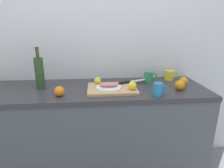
# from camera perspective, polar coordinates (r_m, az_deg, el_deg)

# --- Properties ---
(back_wall) EXTENTS (3.20, 0.05, 2.50)m
(back_wall) POSITION_cam_1_polar(r_m,az_deg,el_deg) (1.89, -6.80, 12.05)
(back_wall) COLOR silver
(back_wall) RESTS_ON ground_plane
(kitchen_counter) EXTENTS (2.00, 0.60, 0.90)m
(kitchen_counter) POSITION_cam_1_polar(r_m,az_deg,el_deg) (1.84, -6.17, -14.62)
(kitchen_counter) COLOR #4C5159
(kitchen_counter) RESTS_ON ground_plane
(cutting_board) EXTENTS (0.40, 0.31, 0.02)m
(cutting_board) POSITION_cam_1_polar(r_m,az_deg,el_deg) (1.59, 0.00, -1.37)
(cutting_board) COLOR tan
(cutting_board) RESTS_ON kitchen_counter
(white_plate) EXTENTS (0.21, 0.21, 0.01)m
(white_plate) POSITION_cam_1_polar(r_m,az_deg,el_deg) (1.57, -0.97, -1.03)
(white_plate) COLOR white
(white_plate) RESTS_ON cutting_board
(fish_fillet) EXTENTS (0.15, 0.07, 0.04)m
(fish_fillet) POSITION_cam_1_polar(r_m,az_deg,el_deg) (1.56, -0.97, -0.14)
(fish_fillet) COLOR tan
(fish_fillet) RESTS_ON white_plate
(chef_knife) EXTENTS (0.28, 0.14, 0.02)m
(chef_knife) POSITION_cam_1_polar(r_m,az_deg,el_deg) (1.72, 5.26, 0.65)
(chef_knife) COLOR silver
(chef_knife) RESTS_ON cutting_board
(lemon_0) EXTENTS (0.07, 0.07, 0.07)m
(lemon_0) POSITION_cam_1_polar(r_m,az_deg,el_deg) (1.54, 6.11, -0.47)
(lemon_0) COLOR yellow
(lemon_0) RESTS_ON cutting_board
(lemon_1) EXTENTS (0.06, 0.06, 0.06)m
(lemon_1) POSITION_cam_1_polar(r_m,az_deg,el_deg) (1.69, -4.32, 1.04)
(lemon_1) COLOR yellow
(lemon_1) RESTS_ON cutting_board
(wine_bottle) EXTENTS (0.07, 0.07, 0.35)m
(wine_bottle) POSITION_cam_1_polar(r_m,az_deg,el_deg) (1.72, -20.80, 3.34)
(wine_bottle) COLOR #2D4723
(wine_bottle) RESTS_ON kitchen_counter
(coffee_mug_0) EXTENTS (0.13, 0.09, 0.10)m
(coffee_mug_0) POSITION_cam_1_polar(r_m,az_deg,el_deg) (1.83, 10.87, 2.14)
(coffee_mug_0) COLOR #338C59
(coffee_mug_0) RESTS_ON kitchen_counter
(coffee_mug_1) EXTENTS (0.13, 0.09, 0.09)m
(coffee_mug_1) POSITION_cam_1_polar(r_m,az_deg,el_deg) (1.95, 16.80, 2.54)
(coffee_mug_1) COLOR yellow
(coffee_mug_1) RESTS_ON kitchen_counter
(coffee_mug_2) EXTENTS (0.11, 0.07, 0.10)m
(coffee_mug_2) POSITION_cam_1_polar(r_m,az_deg,el_deg) (1.48, 13.63, -1.59)
(coffee_mug_2) COLOR #2672B2
(coffee_mug_2) RESTS_ON kitchen_counter
(orange_0) EXTENTS (0.08, 0.08, 0.08)m
(orange_0) POSITION_cam_1_polar(r_m,az_deg,el_deg) (1.68, 19.56, -0.31)
(orange_0) COLOR orange
(orange_0) RESTS_ON kitchen_counter
(orange_2) EXTENTS (0.08, 0.08, 0.08)m
(orange_2) POSITION_cam_1_polar(r_m,az_deg,el_deg) (1.50, -15.42, -2.08)
(orange_2) COLOR orange
(orange_2) RESTS_ON kitchen_counter
(orange_3) EXTENTS (0.07, 0.07, 0.07)m
(orange_3) POSITION_cam_1_polar(r_m,az_deg,el_deg) (1.82, 20.54, 0.82)
(orange_3) COLOR orange
(orange_3) RESTS_ON kitchen_counter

